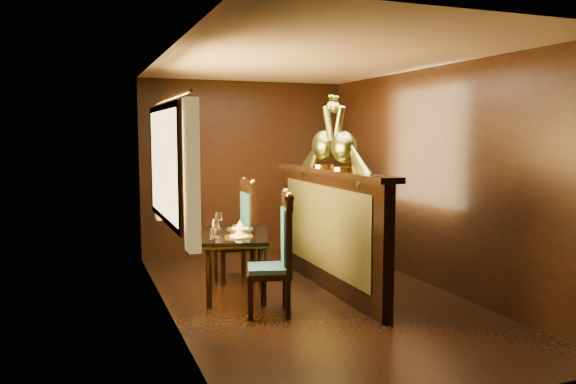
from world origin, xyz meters
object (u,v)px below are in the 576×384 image
object	(u,v)px
peacock_left	(344,133)
dining_table	(236,239)
chair_right	(242,227)
chair_left	(280,250)
peacock_right	(324,132)

from	to	relation	value
peacock_left	dining_table	bearing A→B (deg)	152.67
dining_table	chair_right	world-z (taller)	chair_right
chair_right	chair_left	bearing A→B (deg)	-91.94
dining_table	peacock_left	xyz separation A→B (m)	(1.03, -0.53, 1.15)
chair_left	peacock_left	xyz separation A→B (m)	(0.82, 0.30, 1.13)
dining_table	peacock_right	xyz separation A→B (m)	(1.03, -0.03, 1.16)
dining_table	chair_right	size ratio (longest dim) A/B	1.05
peacock_right	chair_right	bearing A→B (deg)	143.78
dining_table	peacock_right	size ratio (longest dim) A/B	1.59
chair_left	peacock_right	world-z (taller)	peacock_right
peacock_left	chair_left	bearing A→B (deg)	-160.10
peacock_right	dining_table	bearing A→B (deg)	178.33
dining_table	chair_left	size ratio (longest dim) A/B	1.06
chair_left	chair_right	world-z (taller)	chair_right
chair_left	chair_right	size ratio (longest dim) A/B	0.99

